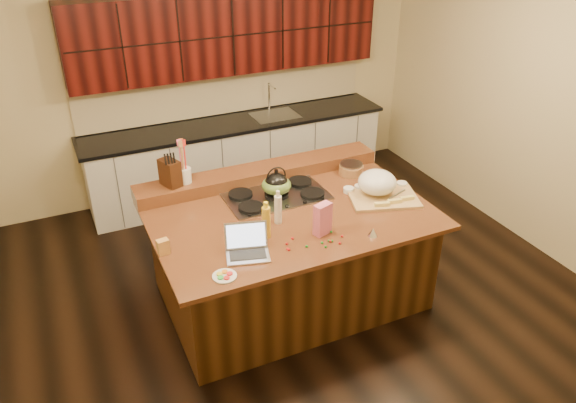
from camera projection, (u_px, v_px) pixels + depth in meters
name	position (u px, v px, depth m)	size (l,w,h in m)	color
room	(291.00, 167.00, 4.65)	(5.52, 5.02, 2.72)	black
island	(290.00, 255.00, 5.09)	(2.40, 1.60, 0.92)	black
back_ledge	(260.00, 173.00, 5.39)	(2.40, 0.30, 0.12)	black
cooktop	(277.00, 195.00, 5.10)	(0.92, 0.52, 0.05)	gray
back_counter	(235.00, 117.00, 6.71)	(3.70, 0.66, 2.40)	silver
kettle	(276.00, 183.00, 5.03)	(0.21, 0.21, 0.19)	black
green_bowl	(276.00, 185.00, 5.04)	(0.27, 0.27, 0.15)	#50702D
laptop	(247.00, 246.00, 4.30)	(0.39, 0.34, 0.23)	#B7B7BC
oil_bottle	(266.00, 222.00, 4.46)	(0.07, 0.07, 0.27)	yellow
vinegar_bottle	(278.00, 210.00, 4.65)	(0.06, 0.06, 0.25)	silver
wooden_tray	(379.00, 186.00, 5.06)	(0.70, 0.60, 0.24)	tan
ramekin_a	(360.00, 188.00, 5.21)	(0.10, 0.10, 0.04)	white
ramekin_b	(349.00, 190.00, 5.17)	(0.10, 0.10, 0.04)	white
ramekin_c	(402.00, 185.00, 5.27)	(0.10, 0.10, 0.04)	white
strainer_bowl	(351.00, 169.00, 5.50)	(0.24, 0.24, 0.09)	#996B3F
kitchen_timer	(373.00, 232.00, 4.52)	(0.08, 0.08, 0.07)	silver
pink_bag	(323.00, 219.00, 4.50)	(0.15, 0.08, 0.27)	#D76586
candy_plate	(225.00, 276.00, 4.06)	(0.18, 0.18, 0.01)	white
package_box	(163.00, 247.00, 4.29)	(0.09, 0.06, 0.12)	#CF9249
utensil_crock	(185.00, 175.00, 5.06)	(0.12, 0.12, 0.14)	white
knife_block	(170.00, 173.00, 4.99)	(0.12, 0.20, 0.24)	black
gumdrop_0	(330.00, 241.00, 4.45)	(0.02, 0.02, 0.02)	red
gumdrop_1	(307.00, 246.00, 4.39)	(0.02, 0.02, 0.02)	#198C26
gumdrop_2	(340.00, 243.00, 4.43)	(0.02, 0.02, 0.02)	red
gumdrop_3	(331.00, 232.00, 4.57)	(0.02, 0.02, 0.02)	#198C26
gumdrop_4	(289.00, 250.00, 4.35)	(0.02, 0.02, 0.02)	red
gumdrop_5	(332.00, 241.00, 4.45)	(0.02, 0.02, 0.02)	#198C26
gumdrop_6	(292.00, 238.00, 4.49)	(0.02, 0.02, 0.02)	red
gumdrop_7	(329.00, 241.00, 4.46)	(0.02, 0.02, 0.02)	#198C26
gumdrop_8	(288.00, 249.00, 4.35)	(0.02, 0.02, 0.02)	red
gumdrop_9	(326.00, 247.00, 4.38)	(0.02, 0.02, 0.02)	#198C26
gumdrop_10	(287.00, 244.00, 4.42)	(0.02, 0.02, 0.02)	red
gumdrop_11	(328.00, 230.00, 4.60)	(0.02, 0.02, 0.02)	#198C26
gumdrop_12	(342.00, 236.00, 4.51)	(0.02, 0.02, 0.02)	red
gumdrop_13	(322.00, 243.00, 4.43)	(0.02, 0.02, 0.02)	#198C26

